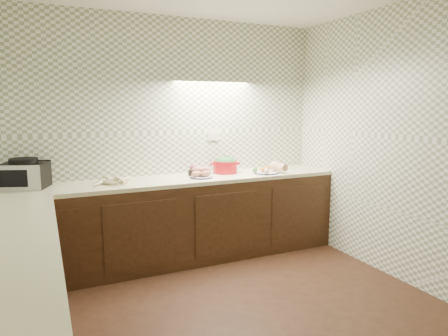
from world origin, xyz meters
name	(u,v)px	position (x,y,z in m)	size (l,w,h in m)	color
room	(241,110)	(0.00, 0.00, 1.63)	(3.60, 3.60, 2.60)	black
counter	(127,256)	(-0.68, 0.68, 0.45)	(3.60, 3.60, 0.90)	black
toaster_oven	(24,174)	(-1.42, 1.63, 1.03)	(0.47, 0.42, 0.28)	black
parsnip_pile	(110,181)	(-0.68, 1.50, 0.93)	(0.39, 0.33, 0.07)	beige
sweet_potato_plate	(201,174)	(0.26, 1.44, 0.94)	(0.25, 0.24, 0.11)	#161A3F
onion_bowl	(195,171)	(0.26, 1.62, 0.94)	(0.16, 0.16, 0.12)	black
dutch_oven	(225,165)	(0.62, 1.61, 0.99)	(0.34, 0.34, 0.19)	#B2111A
veg_plate	(270,169)	(1.09, 1.40, 0.95)	(0.35, 0.29, 0.13)	#161A3F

